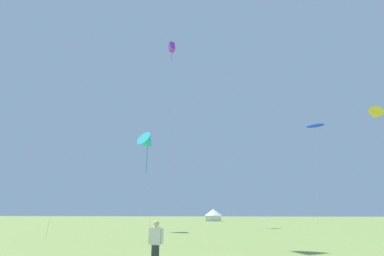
{
  "coord_description": "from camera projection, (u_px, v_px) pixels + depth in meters",
  "views": [
    {
      "loc": [
        6.01,
        -4.33,
        1.97
      ],
      "look_at": [
        0.0,
        32.0,
        13.31
      ],
      "focal_mm": 26.02,
      "sensor_mm": 36.0,
      "label": 1
    }
  ],
  "objects": [
    {
      "name": "kite_blue_parafoil",
      "position": [
        315.0,
        126.0,
        53.48
      ],
      "size": [
        4.06,
        2.99,
        18.73
      ],
      "color": "blue",
      "rests_on": "ground"
    },
    {
      "name": "kite_yellow_delta",
      "position": [
        375.0,
        115.0,
        31.36
      ],
      "size": [
        2.8,
        1.78,
        13.54
      ],
      "color": "yellow",
      "rests_on": "ground"
    },
    {
      "name": "kite_cyan_delta",
      "position": [
        148.0,
        143.0,
        36.49
      ],
      "size": [
        3.09,
        3.71,
        12.26
      ],
      "color": "#1EB7CC",
      "rests_on": "ground"
    },
    {
      "name": "kite_purple_box",
      "position": [
        172.0,
        47.0,
        57.43
      ],
      "size": [
        1.8,
        1.95,
        36.06
      ],
      "color": "purple",
      "rests_on": "ground"
    },
    {
      "name": "person_spectator",
      "position": [
        155.0,
        246.0,
        9.92
      ],
      "size": [
        0.57,
        0.28,
        1.73
      ],
      "color": "#2D2D33",
      "rests_on": "ground"
    },
    {
      "name": "festival_tent_left",
      "position": [
        213.0,
        214.0,
        75.58
      ],
      "size": [
        4.82,
        4.82,
        3.14
      ],
      "color": "white",
      "rests_on": "ground"
    }
  ]
}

